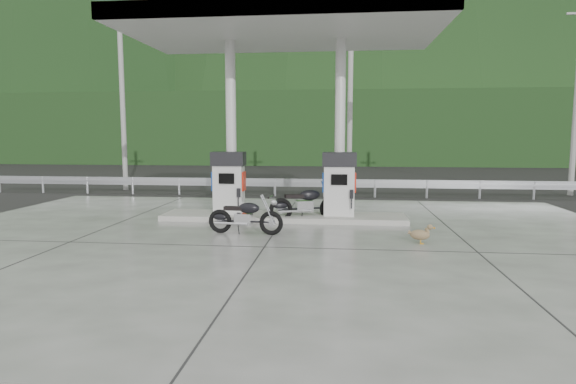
# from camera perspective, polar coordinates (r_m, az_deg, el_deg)

# --- Properties ---
(ground) EXTENTS (160.00, 160.00, 0.00)m
(ground) POSITION_cam_1_polar(r_m,az_deg,el_deg) (11.53, -2.03, -5.50)
(ground) COLOR black
(ground) RESTS_ON ground
(forecourt_apron) EXTENTS (18.00, 14.00, 0.02)m
(forecourt_apron) POSITION_cam_1_polar(r_m,az_deg,el_deg) (11.53, -2.03, -5.45)
(forecourt_apron) COLOR slate
(forecourt_apron) RESTS_ON ground
(pump_island) EXTENTS (7.00, 1.40, 0.15)m
(pump_island) POSITION_cam_1_polar(r_m,az_deg,el_deg) (13.95, -0.56, -2.96)
(pump_island) COLOR #99988F
(pump_island) RESTS_ON forecourt_apron
(gas_pump_left) EXTENTS (0.95, 0.55, 1.80)m
(gas_pump_left) POSITION_cam_1_polar(r_m,az_deg,el_deg) (14.10, -7.03, 1.09)
(gas_pump_left) COLOR silver
(gas_pump_left) RESTS_ON pump_island
(gas_pump_right) EXTENTS (0.95, 0.55, 1.80)m
(gas_pump_right) POSITION_cam_1_polar(r_m,az_deg,el_deg) (13.72, 6.09, 0.95)
(gas_pump_right) COLOR silver
(gas_pump_right) RESTS_ON pump_island
(canopy_column_left) EXTENTS (0.30, 0.30, 5.00)m
(canopy_column_left) POSITION_cam_1_polar(r_m,az_deg,el_deg) (14.42, -6.76, 7.59)
(canopy_column_left) COLOR silver
(canopy_column_left) RESTS_ON pump_island
(canopy_column_right) EXTENTS (0.30, 0.30, 5.00)m
(canopy_column_right) POSITION_cam_1_polar(r_m,az_deg,el_deg) (14.06, 6.17, 7.62)
(canopy_column_right) COLOR silver
(canopy_column_right) RESTS_ON pump_island
(canopy_roof) EXTENTS (8.50, 5.00, 0.40)m
(canopy_roof) POSITION_cam_1_polar(r_m,az_deg,el_deg) (14.06, -0.58, 18.75)
(canopy_roof) COLOR silver
(canopy_roof) RESTS_ON canopy_column_left
(guardrail) EXTENTS (26.00, 0.16, 1.42)m
(guardrail) POSITION_cam_1_polar(r_m,az_deg,el_deg) (19.30, 1.37, 1.58)
(guardrail) COLOR #ADB0B6
(guardrail) RESTS_ON ground
(road) EXTENTS (60.00, 7.00, 0.01)m
(road) POSITION_cam_1_polar(r_m,az_deg,el_deg) (22.84, 2.11, 0.59)
(road) COLOR black
(road) RESTS_ON ground
(utility_pole_a) EXTENTS (0.22, 0.22, 8.00)m
(utility_pole_a) POSITION_cam_1_polar(r_m,az_deg,el_deg) (22.84, -19.03, 10.28)
(utility_pole_a) COLOR gray
(utility_pole_a) RESTS_ON ground
(utility_pole_b) EXTENTS (0.22, 0.22, 8.00)m
(utility_pole_b) POSITION_cam_1_polar(r_m,az_deg,el_deg) (20.72, 7.38, 10.99)
(utility_pole_b) COLOR gray
(utility_pole_b) RESTS_ON ground
(tree_band) EXTENTS (80.00, 6.00, 6.00)m
(tree_band) POSITION_cam_1_polar(r_m,az_deg,el_deg) (41.19, 4.00, 7.49)
(tree_band) COLOR black
(tree_band) RESTS_ON ground
(forested_hills) EXTENTS (100.00, 40.00, 140.00)m
(forested_hills) POSITION_cam_1_polar(r_m,az_deg,el_deg) (71.22, 4.94, 4.74)
(forested_hills) COLOR black
(forested_hills) RESTS_ON ground
(motorcycle_left) EXTENTS (2.12, 1.29, 0.96)m
(motorcycle_left) POSITION_cam_1_polar(r_m,az_deg,el_deg) (13.72, 2.16, -1.42)
(motorcycle_left) COLOR black
(motorcycle_left) RESTS_ON forecourt_apron
(motorcycle_right) EXTENTS (1.82, 0.72, 0.84)m
(motorcycle_right) POSITION_cam_1_polar(r_m,az_deg,el_deg) (11.92, -5.08, -2.96)
(motorcycle_right) COLOR black
(motorcycle_right) RESTS_ON forecourt_apron
(duck) EXTENTS (0.56, 0.27, 0.39)m
(duck) POSITION_cam_1_polar(r_m,az_deg,el_deg) (11.25, 15.35, -4.94)
(duck) COLOR brown
(duck) RESTS_ON forecourt_apron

